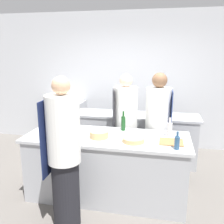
{
  "coord_description": "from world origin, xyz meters",
  "views": [
    {
      "loc": [
        0.72,
        -3.11,
        2.01
      ],
      "look_at": [
        0.0,
        0.35,
        1.14
      ],
      "focal_mm": 40.0,
      "sensor_mm": 36.0,
      "label": 1
    }
  ],
  "objects_px": {
    "chef_at_stove": "(158,128)",
    "chef_at_pass_far": "(125,126)",
    "bottle_olive_oil": "(123,123)",
    "bowl_prep_small": "(49,135)",
    "bowl_mixing_large": "(99,134)",
    "stockpot": "(165,109)",
    "oven_range": "(64,124)",
    "bottle_vinegar": "(67,121)",
    "bowl_ceramic_blue": "(133,140)",
    "bowl_wooden_salad": "(50,125)",
    "bottle_wine": "(170,129)",
    "chef_at_prep_near": "(64,155)",
    "bottle_sauce": "(177,142)",
    "bottle_cooking_oil": "(62,136)"
  },
  "relations": [
    {
      "from": "bowl_mixing_large",
      "to": "bottle_cooking_oil",
      "type": "bearing_deg",
      "value": -150.7
    },
    {
      "from": "bowl_prep_small",
      "to": "stockpot",
      "type": "distance_m",
      "value": 2.13
    },
    {
      "from": "chef_at_pass_far",
      "to": "bottle_sauce",
      "type": "distance_m",
      "value": 1.26
    },
    {
      "from": "chef_at_prep_near",
      "to": "bowl_prep_small",
      "type": "relative_size",
      "value": 7.22
    },
    {
      "from": "bowl_mixing_large",
      "to": "bowl_ceramic_blue",
      "type": "distance_m",
      "value": 0.47
    },
    {
      "from": "bottle_sauce",
      "to": "bowl_prep_small",
      "type": "distance_m",
      "value": 1.64
    },
    {
      "from": "bottle_wine",
      "to": "stockpot",
      "type": "height_order",
      "value": "bottle_wine"
    },
    {
      "from": "chef_at_prep_near",
      "to": "bowl_prep_small",
      "type": "bearing_deg",
      "value": 39.5
    },
    {
      "from": "chef_at_prep_near",
      "to": "bowl_mixing_large",
      "type": "distance_m",
      "value": 0.67
    },
    {
      "from": "bottle_olive_oil",
      "to": "bowl_wooden_salad",
      "type": "relative_size",
      "value": 1.27
    },
    {
      "from": "chef_at_pass_far",
      "to": "bottle_vinegar",
      "type": "bearing_deg",
      "value": 102.84
    },
    {
      "from": "bottle_vinegar",
      "to": "bowl_ceramic_blue",
      "type": "relative_size",
      "value": 0.86
    },
    {
      "from": "bowl_wooden_salad",
      "to": "bottle_vinegar",
      "type": "bearing_deg",
      "value": 25.76
    },
    {
      "from": "stockpot",
      "to": "bowl_mixing_large",
      "type": "bearing_deg",
      "value": -121.83
    },
    {
      "from": "oven_range",
      "to": "bottle_cooking_oil",
      "type": "xyz_separation_m",
      "value": [
        0.84,
        -2.05,
        0.49
      ]
    },
    {
      "from": "bottle_sauce",
      "to": "bowl_ceramic_blue",
      "type": "relative_size",
      "value": 0.78
    },
    {
      "from": "chef_at_stove",
      "to": "chef_at_pass_far",
      "type": "bearing_deg",
      "value": -96.38
    },
    {
      "from": "oven_range",
      "to": "bottle_wine",
      "type": "height_order",
      "value": "bottle_wine"
    },
    {
      "from": "chef_at_stove",
      "to": "bottle_wine",
      "type": "xyz_separation_m",
      "value": [
        0.17,
        -0.51,
        0.15
      ]
    },
    {
      "from": "bowl_prep_small",
      "to": "bowl_wooden_salad",
      "type": "xyz_separation_m",
      "value": [
        -0.17,
        0.39,
        0.01
      ]
    },
    {
      "from": "chef_at_stove",
      "to": "stockpot",
      "type": "relative_size",
      "value": 6.57
    },
    {
      "from": "bowl_prep_small",
      "to": "chef_at_pass_far",
      "type": "bearing_deg",
      "value": 46.29
    },
    {
      "from": "chef_at_pass_far",
      "to": "bottle_wine",
      "type": "xyz_separation_m",
      "value": [
        0.68,
        -0.56,
        0.17
      ]
    },
    {
      "from": "chef_at_stove",
      "to": "bowl_wooden_salad",
      "type": "xyz_separation_m",
      "value": [
        -1.57,
        -0.48,
        0.08
      ]
    },
    {
      "from": "oven_range",
      "to": "chef_at_stove",
      "type": "bearing_deg",
      "value": -27.96
    },
    {
      "from": "bottle_wine",
      "to": "chef_at_pass_far",
      "type": "bearing_deg",
      "value": 140.83
    },
    {
      "from": "chef_at_prep_near",
      "to": "bottle_wine",
      "type": "height_order",
      "value": "chef_at_prep_near"
    },
    {
      "from": "chef_at_prep_near",
      "to": "bowl_prep_small",
      "type": "xyz_separation_m",
      "value": [
        -0.41,
        0.49,
        0.04
      ]
    },
    {
      "from": "chef_at_prep_near",
      "to": "bowl_mixing_large",
      "type": "bearing_deg",
      "value": -21.65
    },
    {
      "from": "bottle_vinegar",
      "to": "bowl_wooden_salad",
      "type": "distance_m",
      "value": 0.27
    },
    {
      "from": "bowl_mixing_large",
      "to": "stockpot",
      "type": "xyz_separation_m",
      "value": [
        0.85,
        1.37,
        0.06
      ]
    },
    {
      "from": "chef_at_pass_far",
      "to": "bottle_olive_oil",
      "type": "relative_size",
      "value": 5.85
    },
    {
      "from": "oven_range",
      "to": "stockpot",
      "type": "relative_size",
      "value": 3.67
    },
    {
      "from": "bowl_mixing_large",
      "to": "bowl_prep_small",
      "type": "distance_m",
      "value": 0.66
    },
    {
      "from": "bottle_vinegar",
      "to": "bottle_wine",
      "type": "distance_m",
      "value": 1.51
    },
    {
      "from": "bowl_mixing_large",
      "to": "bowl_ceramic_blue",
      "type": "xyz_separation_m",
      "value": [
        0.47,
        -0.06,
        -0.02
      ]
    },
    {
      "from": "bottle_sauce",
      "to": "bowl_prep_small",
      "type": "bearing_deg",
      "value": 177.65
    },
    {
      "from": "bowl_mixing_large",
      "to": "chef_at_stove",
      "type": "bearing_deg",
      "value": 44.71
    },
    {
      "from": "bowl_ceramic_blue",
      "to": "chef_at_stove",
      "type": "bearing_deg",
      "value": 70.65
    },
    {
      "from": "bottle_olive_oil",
      "to": "bowl_prep_small",
      "type": "distance_m",
      "value": 1.05
    },
    {
      "from": "bottle_wine",
      "to": "bowl_wooden_salad",
      "type": "xyz_separation_m",
      "value": [
        -1.74,
        0.03,
        -0.06
      ]
    },
    {
      "from": "chef_at_stove",
      "to": "bottle_sauce",
      "type": "distance_m",
      "value": 0.98
    },
    {
      "from": "chef_at_stove",
      "to": "bottle_vinegar",
      "type": "bearing_deg",
      "value": -75.74
    },
    {
      "from": "oven_range",
      "to": "bowl_mixing_large",
      "type": "relative_size",
      "value": 3.83
    },
    {
      "from": "bottle_vinegar",
      "to": "bottle_wine",
      "type": "height_order",
      "value": "bottle_wine"
    },
    {
      "from": "oven_range",
      "to": "stockpot",
      "type": "height_order",
      "value": "stockpot"
    },
    {
      "from": "chef_at_pass_far",
      "to": "bowl_wooden_salad",
      "type": "height_order",
      "value": "chef_at_pass_far"
    },
    {
      "from": "chef_at_prep_near",
      "to": "bottle_cooking_oil",
      "type": "bearing_deg",
      "value": 25.01
    },
    {
      "from": "chef_at_prep_near",
      "to": "bottle_cooking_oil",
      "type": "height_order",
      "value": "chef_at_prep_near"
    },
    {
      "from": "bottle_olive_oil",
      "to": "stockpot",
      "type": "xyz_separation_m",
      "value": [
        0.59,
        0.99,
        -0.0
      ]
    }
  ]
}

